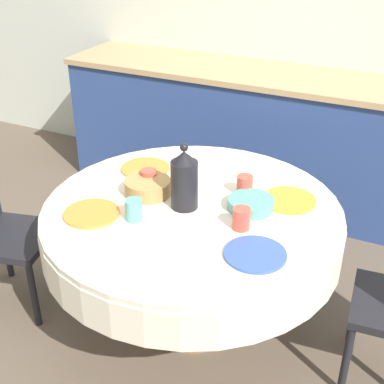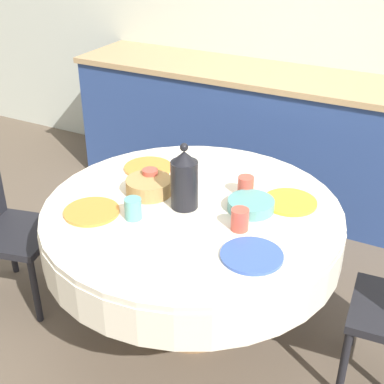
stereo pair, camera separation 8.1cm
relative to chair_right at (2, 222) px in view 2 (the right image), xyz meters
The scene contains 16 objects.
ground_plane 1.15m from the chair_right, 13.52° to the left, with size 12.00×12.00×0.00m, color brown.
wall_back 2.45m from the chair_right, 63.84° to the left, with size 7.00×0.05×2.60m.
kitchen_counter 2.01m from the chair_right, 59.63° to the left, with size 3.24×0.64×0.95m.
dining_table 1.06m from the chair_right, 13.52° to the left, with size 1.42×1.42×0.72m.
chair_right is the anchor object (origin of this frame).
plate_near_left 0.69m from the chair_right, ahead, with size 0.26×0.26×0.01m, color orange.
cup_near_left 0.88m from the chair_right, ahead, with size 0.08×0.08×0.10m, color #5BA39E.
plate_near_right 1.44m from the chair_right, ahead, with size 0.26×0.26×0.01m, color #3856AD.
cup_near_right 1.34m from the chair_right, ahead, with size 0.08×0.08×0.10m, color #CC4C3D.
plate_far_left 0.83m from the chair_right, 38.19° to the left, with size 0.26×0.26×0.01m, color orange.
cup_far_left 0.86m from the chair_right, 23.12° to the left, with size 0.08×0.08×0.10m, color #CC4C3D.
plate_far_right 1.52m from the chair_right, 19.22° to the left, with size 0.26×0.26×0.01m, color yellow.
cup_far_right 1.32m from the chair_right, 21.26° to the left, with size 0.08×0.08×0.10m, color #CC4C3D.
coffee_carafe 1.08m from the chair_right, 13.30° to the left, with size 0.13×0.13×0.32m.
bread_basket 0.86m from the chair_right, 18.99° to the left, with size 0.22×0.22×0.08m, color #AD844C.
fruit_bowl 1.35m from the chair_right, 15.40° to the left, with size 0.22×0.22×0.05m, color #569993.
Camera 2 is at (1.01, -1.91, 1.99)m, focal length 50.00 mm.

